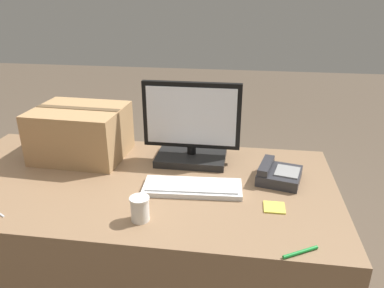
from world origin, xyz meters
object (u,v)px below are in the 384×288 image
Objects in this scene: cardboard_box at (81,132)px; sticky_note_pad at (274,207)px; paper_cup_right at (140,209)px; keyboard at (193,187)px; pen_marker at (300,252)px; desk_phone at (278,174)px; monitor at (192,131)px.

sticky_note_pad is at bearing -21.01° from cardboard_box.
paper_cup_right is 0.53m from sticky_note_pad.
pen_marker is at bearing -45.17° from keyboard.
keyboard is at bearing 57.30° from paper_cup_right.
pen_marker reaches higher than sticky_note_pad.
pen_marker is at bearing -31.74° from cardboard_box.
desk_phone reaches higher than keyboard.
monitor reaches higher than sticky_note_pad.
paper_cup_right is 0.79× the size of pen_marker.
sticky_note_pad is at bearing -83.52° from desk_phone.
cardboard_box is (-0.98, 0.13, 0.10)m from desk_phone.
monitor is 5.71× the size of sticky_note_pad.
paper_cup_right is at bearing -41.94° from pen_marker.
pen_marker is (0.41, -0.36, -0.01)m from keyboard.
monitor reaches higher than keyboard.
sticky_note_pad is (0.39, -0.39, -0.15)m from monitor.
monitor is 0.82m from pen_marker.
desk_phone is at bearing 36.58° from paper_cup_right.
keyboard is 5.18× the size of sticky_note_pad.
monitor is at bearing 172.40° from desk_phone.
paper_cup_right is 0.69m from cardboard_box.
paper_cup_right is at bearing -101.54° from monitor.
monitor reaches higher than cardboard_box.
pen_marker is (0.57, -0.11, -0.04)m from paper_cup_right.
cardboard_box reaches higher than keyboard.
keyboard is 0.35m from sticky_note_pad.
desk_phone is 2.36× the size of paper_cup_right.
monitor is 1.05× the size of cardboard_box.
sticky_note_pad is (0.95, -0.36, -0.12)m from cardboard_box.
desk_phone is 0.24m from sticky_note_pad.
keyboard is at bearing -145.85° from desk_phone.
keyboard is at bearing -23.86° from cardboard_box.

